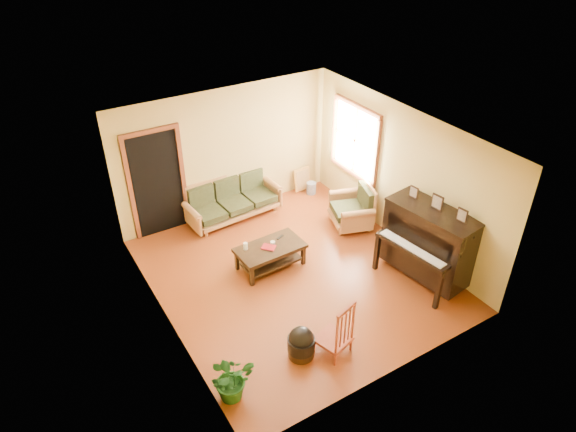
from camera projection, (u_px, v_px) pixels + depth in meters
floor at (294, 274)px, 8.91m from camera, size 5.00×5.00×0.00m
doorway at (157, 184)px, 9.49m from camera, size 1.08×0.16×2.05m
window at (355, 140)px, 9.99m from camera, size 0.12×1.36×1.46m
sofa at (234, 200)px, 10.22m from camera, size 1.96×0.93×0.82m
coffee_table at (270, 256)px, 8.99m from camera, size 1.20×0.69×0.43m
armchair at (351, 206)px, 9.97m from camera, size 1.07×1.09×0.87m
piano at (428, 244)px, 8.53m from camera, size 1.09×1.62×1.33m
footstool at (301, 346)px, 7.29m from camera, size 0.41×0.41×0.38m
red_chair at (334, 327)px, 7.20m from camera, size 0.56×0.59×0.94m
leaning_frame at (302, 179)px, 11.22m from camera, size 0.41×0.11×0.54m
ceramic_crock at (311, 188)px, 11.17m from camera, size 0.26×0.26×0.26m
potted_plant at (232, 379)px, 6.63m from camera, size 0.59×0.51×0.66m
book at (267, 250)px, 8.76m from camera, size 0.28×0.29×0.02m
candle at (246, 246)px, 8.77m from camera, size 0.10×0.10×0.13m
glass_jar at (273, 243)px, 8.91m from camera, size 0.10×0.10×0.06m
remote at (280, 237)px, 9.09m from camera, size 0.16×0.10×0.02m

